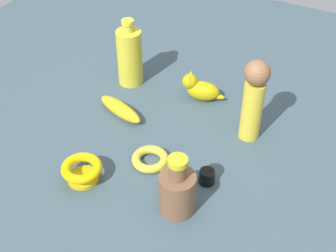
{
  "coord_description": "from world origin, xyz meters",
  "views": [
    {
      "loc": [
        0.88,
        0.47,
        0.89
      ],
      "look_at": [
        0.0,
        0.0,
        0.05
      ],
      "focal_mm": 50.63,
      "sensor_mm": 36.0,
      "label": 1
    }
  ],
  "objects_px": {
    "cat_figurine": "(200,88)",
    "bowl": "(82,170)",
    "bottle_short": "(177,190)",
    "bangle": "(151,159)",
    "person_figure_adult": "(254,97)",
    "banana": "(120,109)",
    "bottle_tall": "(130,56)",
    "nail_polish_jar": "(207,176)"
  },
  "relations": [
    {
      "from": "bangle",
      "to": "bowl",
      "type": "bearing_deg",
      "value": -42.81
    },
    {
      "from": "bottle_short",
      "to": "nail_polish_jar",
      "type": "height_order",
      "value": "bottle_short"
    },
    {
      "from": "bottle_short",
      "to": "bangle",
      "type": "xyz_separation_m",
      "value": [
        -0.11,
        -0.13,
        -0.05
      ]
    },
    {
      "from": "bowl",
      "to": "cat_figurine",
      "type": "bearing_deg",
      "value": 165.4
    },
    {
      "from": "bangle",
      "to": "bowl",
      "type": "distance_m",
      "value": 0.18
    },
    {
      "from": "bottle_tall",
      "to": "cat_figurine",
      "type": "height_order",
      "value": "bottle_tall"
    },
    {
      "from": "cat_figurine",
      "to": "bowl",
      "type": "xyz_separation_m",
      "value": [
        0.45,
        -0.12,
        -0.01
      ]
    },
    {
      "from": "banana",
      "to": "bangle",
      "type": "relative_size",
      "value": 1.69
    },
    {
      "from": "cat_figurine",
      "to": "person_figure_adult",
      "type": "bearing_deg",
      "value": 64.46
    },
    {
      "from": "nail_polish_jar",
      "to": "bangle",
      "type": "distance_m",
      "value": 0.16
    },
    {
      "from": "nail_polish_jar",
      "to": "person_figure_adult",
      "type": "bearing_deg",
      "value": 172.12
    },
    {
      "from": "bottle_tall",
      "to": "bowl",
      "type": "height_order",
      "value": "bottle_tall"
    },
    {
      "from": "bowl",
      "to": "nail_polish_jar",
      "type": "bearing_deg",
      "value": 116.25
    },
    {
      "from": "bowl",
      "to": "bottle_short",
      "type": "bearing_deg",
      "value": 96.14
    },
    {
      "from": "banana",
      "to": "person_figure_adult",
      "type": "height_order",
      "value": "person_figure_adult"
    },
    {
      "from": "cat_figurine",
      "to": "bangle",
      "type": "xyz_separation_m",
      "value": [
        0.32,
        0.01,
        -0.03
      ]
    },
    {
      "from": "banana",
      "to": "bangle",
      "type": "bearing_deg",
      "value": 160.12
    },
    {
      "from": "banana",
      "to": "bowl",
      "type": "height_order",
      "value": "bowl"
    },
    {
      "from": "bottle_tall",
      "to": "person_figure_adult",
      "type": "bearing_deg",
      "value": 80.46
    },
    {
      "from": "bottle_short",
      "to": "bangle",
      "type": "bearing_deg",
      "value": -128.91
    },
    {
      "from": "person_figure_adult",
      "to": "cat_figurine",
      "type": "distance_m",
      "value": 0.24
    },
    {
      "from": "banana",
      "to": "nail_polish_jar",
      "type": "distance_m",
      "value": 0.36
    },
    {
      "from": "cat_figurine",
      "to": "bowl",
      "type": "relative_size",
      "value": 1.28
    },
    {
      "from": "cat_figurine",
      "to": "bangle",
      "type": "bearing_deg",
      "value": 1.12
    },
    {
      "from": "person_figure_adult",
      "to": "cat_figurine",
      "type": "bearing_deg",
      "value": -115.54
    },
    {
      "from": "cat_figurine",
      "to": "bowl",
      "type": "distance_m",
      "value": 0.47
    },
    {
      "from": "bottle_short",
      "to": "bowl",
      "type": "height_order",
      "value": "bottle_short"
    },
    {
      "from": "bottle_short",
      "to": "bowl",
      "type": "distance_m",
      "value": 0.26
    },
    {
      "from": "person_figure_adult",
      "to": "bowl",
      "type": "bearing_deg",
      "value": -41.16
    },
    {
      "from": "bottle_tall",
      "to": "cat_figurine",
      "type": "relative_size",
      "value": 1.65
    },
    {
      "from": "bangle",
      "to": "bowl",
      "type": "height_order",
      "value": "bowl"
    },
    {
      "from": "person_figure_adult",
      "to": "bottle_short",
      "type": "relative_size",
      "value": 1.5
    },
    {
      "from": "bottle_short",
      "to": "bowl",
      "type": "relative_size",
      "value": 1.58
    },
    {
      "from": "banana",
      "to": "bottle_short",
      "type": "xyz_separation_m",
      "value": [
        0.24,
        0.31,
        0.04
      ]
    },
    {
      "from": "person_figure_adult",
      "to": "cat_figurine",
      "type": "height_order",
      "value": "person_figure_adult"
    },
    {
      "from": "banana",
      "to": "nail_polish_jar",
      "type": "bearing_deg",
      "value": 176.05
    },
    {
      "from": "bottle_tall",
      "to": "bowl",
      "type": "relative_size",
      "value": 2.12
    },
    {
      "from": "person_figure_adult",
      "to": "bottle_short",
      "type": "height_order",
      "value": "person_figure_adult"
    },
    {
      "from": "person_figure_adult",
      "to": "bottle_tall",
      "type": "height_order",
      "value": "person_figure_adult"
    },
    {
      "from": "cat_figurine",
      "to": "bowl",
      "type": "bearing_deg",
      "value": -14.6
    },
    {
      "from": "banana",
      "to": "bowl",
      "type": "relative_size",
      "value": 1.61
    },
    {
      "from": "person_figure_adult",
      "to": "bangle",
      "type": "relative_size",
      "value": 2.5
    }
  ]
}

